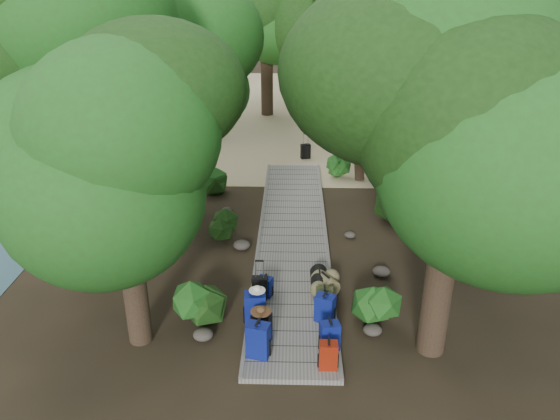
# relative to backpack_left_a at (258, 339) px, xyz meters

# --- Properties ---
(ground) EXTENTS (120.00, 120.00, 0.00)m
(ground) POSITION_rel_backpack_left_a_xyz_m (0.66, 4.31, -0.53)
(ground) COLOR #332719
(ground) RESTS_ON ground
(sand_beach) EXTENTS (40.00, 22.00, 0.02)m
(sand_beach) POSITION_rel_backpack_left_a_xyz_m (0.66, 20.31, -0.52)
(sand_beach) COLOR tan
(sand_beach) RESTS_ON ground
(boardwalk) EXTENTS (2.00, 12.00, 0.12)m
(boardwalk) POSITION_rel_backpack_left_a_xyz_m (0.66, 5.31, -0.47)
(boardwalk) COLOR gray
(boardwalk) RESTS_ON ground
(backpack_left_a) EXTENTS (0.50, 0.40, 0.82)m
(backpack_left_a) POSITION_rel_backpack_left_a_xyz_m (0.00, 0.00, 0.00)
(backpack_left_a) COLOR navy
(backpack_left_a) RESTS_ON boardwalk
(backpack_left_b) EXTENTS (0.45, 0.37, 0.71)m
(backpack_left_b) POSITION_rel_backpack_left_a_xyz_m (0.04, 0.50, -0.06)
(backpack_left_b) COLOR black
(backpack_left_b) RESTS_ON boardwalk
(backpack_left_c) EXTENTS (0.48, 0.36, 0.85)m
(backpack_left_c) POSITION_rel_backpack_left_a_xyz_m (-0.13, 1.06, 0.01)
(backpack_left_c) COLOR navy
(backpack_left_c) RESTS_ON boardwalk
(backpack_left_d) EXTENTS (0.41, 0.36, 0.53)m
(backpack_left_d) POSITION_rel_backpack_left_a_xyz_m (0.02, 2.19, -0.15)
(backpack_left_d) COLOR navy
(backpack_left_d) RESTS_ON boardwalk
(backpack_right_a) EXTENTS (0.36, 0.26, 0.64)m
(backpack_right_a) POSITION_rel_backpack_left_a_xyz_m (1.37, -0.32, -0.09)
(backpack_right_a) COLOR maroon
(backpack_right_a) RESTS_ON boardwalk
(backpack_right_b) EXTENTS (0.44, 0.34, 0.70)m
(backpack_right_b) POSITION_rel_backpack_left_a_xyz_m (1.43, 0.24, -0.06)
(backpack_right_b) COLOR navy
(backpack_right_b) RESTS_ON boardwalk
(backpack_right_c) EXTENTS (0.49, 0.43, 0.70)m
(backpack_right_c) POSITION_rel_backpack_left_a_xyz_m (1.38, 1.22, -0.06)
(backpack_right_c) COLOR navy
(backpack_right_c) RESTS_ON boardwalk
(backpack_right_d) EXTENTS (0.38, 0.28, 0.58)m
(backpack_right_d) POSITION_rel_backpack_left_a_xyz_m (1.39, 1.63, -0.12)
(backpack_right_d) COLOR #2F3A16
(backpack_right_d) RESTS_ON boardwalk
(duffel_right_khaki) EXTENTS (0.70, 0.77, 0.43)m
(duffel_right_khaki) POSITION_rel_backpack_left_a_xyz_m (1.45, 2.40, -0.20)
(duffel_right_khaki) COLOR olive
(duffel_right_khaki) RESTS_ON boardwalk
(duffel_right_black) EXTENTS (0.43, 0.67, 0.42)m
(duffel_right_black) POSITION_rel_backpack_left_a_xyz_m (1.31, 2.62, -0.20)
(duffel_right_black) COLOR black
(duffel_right_black) RESTS_ON boardwalk
(suitcase_on_boardwalk) EXTENTS (0.37, 0.22, 0.56)m
(suitcase_on_boardwalk) POSITION_rel_backpack_left_a_xyz_m (-0.09, 2.06, -0.13)
(suitcase_on_boardwalk) COLOR black
(suitcase_on_boardwalk) RESTS_ON boardwalk
(lone_suitcase_on_sand) EXTENTS (0.43, 0.32, 0.59)m
(lone_suitcase_on_sand) POSITION_rel_backpack_left_a_xyz_m (1.15, 12.47, -0.22)
(lone_suitcase_on_sand) COLOR black
(lone_suitcase_on_sand) RESTS_ON sand_beach
(hat_brown) EXTENTS (0.43, 0.43, 0.13)m
(hat_brown) POSITION_rel_backpack_left_a_xyz_m (0.03, 0.49, 0.36)
(hat_brown) COLOR #51351E
(hat_brown) RESTS_ON backpack_left_b
(hat_white) EXTENTS (0.36, 0.36, 0.12)m
(hat_white) POSITION_rel_backpack_left_a_xyz_m (-0.08, 1.06, 0.50)
(hat_white) COLOR silver
(hat_white) RESTS_ON backpack_left_c
(kayak) EXTENTS (1.05, 3.10, 0.30)m
(kayak) POSITION_rel_backpack_left_a_xyz_m (-2.95, 14.96, -0.36)
(kayak) COLOR #AA0E10
(kayak) RESTS_ON sand_beach
(sun_lounger) EXTENTS (1.20, 2.05, 0.63)m
(sun_lounger) POSITION_rel_backpack_left_a_xyz_m (3.37, 14.03, -0.20)
(sun_lounger) COLOR silver
(sun_lounger) RESTS_ON sand_beach
(tree_right_a) EXTENTS (4.84, 4.84, 8.06)m
(tree_right_a) POSITION_rel_backpack_left_a_xyz_m (3.53, 0.44, 3.50)
(tree_right_a) COLOR black
(tree_right_a) RESTS_ON ground
(tree_right_b) EXTENTS (5.57, 5.57, 9.95)m
(tree_right_b) POSITION_rel_backpack_left_a_xyz_m (5.36, 3.54, 4.44)
(tree_right_b) COLOR black
(tree_right_b) RESTS_ON ground
(tree_right_c) EXTENTS (4.95, 4.95, 8.56)m
(tree_right_c) POSITION_rel_backpack_left_a_xyz_m (4.65, 6.48, 3.75)
(tree_right_c) COLOR black
(tree_right_c) RESTS_ON ground
(tree_right_d) EXTENTS (6.15, 6.15, 11.28)m
(tree_right_d) POSITION_rel_backpack_left_a_xyz_m (6.44, 7.87, 5.11)
(tree_right_d) COLOR black
(tree_right_d) RESTS_ON ground
(tree_right_e) EXTENTS (5.04, 5.04, 9.07)m
(tree_right_e) POSITION_rel_backpack_left_a_xyz_m (4.70, 11.36, 4.00)
(tree_right_e) COLOR black
(tree_right_e) RESTS_ON ground
(tree_right_f) EXTENTS (6.28, 6.28, 11.21)m
(tree_right_f) POSITION_rel_backpack_left_a_xyz_m (6.87, 13.26, 5.07)
(tree_right_f) COLOR black
(tree_right_f) RESTS_ON ground
(tree_left_a) EXTENTS (4.21, 4.21, 7.01)m
(tree_left_a) POSITION_rel_backpack_left_a_xyz_m (-2.54, 0.61, 2.97)
(tree_left_a) COLOR black
(tree_left_a) RESTS_ON ground
(tree_left_b) EXTENTS (5.28, 5.28, 9.50)m
(tree_left_b) POSITION_rel_backpack_left_a_xyz_m (-4.38, 3.54, 4.22)
(tree_left_b) COLOR black
(tree_left_b) RESTS_ON ground
(tree_left_c) EXTENTS (4.18, 4.18, 7.27)m
(tree_left_c) POSITION_rel_backpack_left_a_xyz_m (-2.88, 7.17, 3.10)
(tree_left_c) COLOR black
(tree_left_c) RESTS_ON ground
(tree_back_a) EXTENTS (5.13, 5.13, 8.88)m
(tree_back_a) POSITION_rel_backpack_left_a_xyz_m (-0.75, 19.53, 3.91)
(tree_back_a) COLOR black
(tree_back_a) RESTS_ON ground
(tree_back_b) EXTENTS (5.02, 5.02, 8.96)m
(tree_back_b) POSITION_rel_backpack_left_a_xyz_m (2.29, 19.87, 3.95)
(tree_back_b) COLOR black
(tree_back_b) RESTS_ON ground
(tree_back_c) EXTENTS (4.65, 4.65, 8.37)m
(tree_back_c) POSITION_rel_backpack_left_a_xyz_m (5.75, 20.39, 3.65)
(tree_back_c) COLOR black
(tree_back_c) RESTS_ON ground
(tree_back_d) EXTENTS (4.59, 4.59, 7.65)m
(tree_back_d) POSITION_rel_backpack_left_a_xyz_m (-5.33, 18.19, 3.29)
(tree_back_d) COLOR black
(tree_back_d) RESTS_ON ground
(palm_right_a) EXTENTS (4.86, 4.86, 8.29)m
(palm_right_a) POSITION_rel_backpack_left_a_xyz_m (3.24, 10.39, 3.61)
(palm_right_a) COLOR #163F11
(palm_right_a) RESTS_ON ground
(palm_right_b) EXTENTS (4.52, 4.52, 8.74)m
(palm_right_b) POSITION_rel_backpack_left_a_xyz_m (5.33, 15.56, 3.84)
(palm_right_b) COLOR #163F11
(palm_right_b) RESTS_ON ground
(palm_right_c) EXTENTS (4.09, 4.09, 6.51)m
(palm_right_c) POSITION_rel_backpack_left_a_xyz_m (2.74, 17.47, 2.72)
(palm_right_c) COLOR #163F11
(palm_right_c) RESTS_ON ground
(palm_left_a) EXTENTS (4.80, 4.80, 7.64)m
(palm_left_a) POSITION_rel_backpack_left_a_xyz_m (-3.92, 11.50, 3.29)
(palm_left_a) COLOR #163F11
(palm_left_a) RESTS_ON ground
(rock_left_a) EXTENTS (0.43, 0.39, 0.24)m
(rock_left_a) POSITION_rel_backpack_left_a_xyz_m (-1.22, 0.64, -0.41)
(rock_left_a) COLOR #4C473F
(rock_left_a) RESTS_ON ground
(rock_left_b) EXTENTS (0.33, 0.29, 0.18)m
(rock_left_b) POSITION_rel_backpack_left_a_xyz_m (-1.99, 2.44, -0.44)
(rock_left_b) COLOR #4C473F
(rock_left_b) RESTS_ON ground
(rock_left_c) EXTENTS (0.48, 0.43, 0.26)m
(rock_left_c) POSITION_rel_backpack_left_a_xyz_m (-0.76, 4.67, -0.40)
(rock_left_c) COLOR #4C473F
(rock_left_c) RESTS_ON ground
(rock_left_d) EXTENTS (0.32, 0.29, 0.18)m
(rock_left_d) POSITION_rel_backpack_left_a_xyz_m (-1.46, 7.12, -0.44)
(rock_left_d) COLOR #4C473F
(rock_left_d) RESTS_ON ground
(rock_right_a) EXTENTS (0.41, 0.37, 0.23)m
(rock_right_a) POSITION_rel_backpack_left_a_xyz_m (2.40, 0.91, -0.42)
(rock_right_a) COLOR #4C473F
(rock_right_a) RESTS_ON ground
(rock_right_b) EXTENTS (0.45, 0.41, 0.25)m
(rock_right_b) POSITION_rel_backpack_left_a_xyz_m (2.93, 3.34, -0.41)
(rock_right_b) COLOR #4C473F
(rock_right_b) RESTS_ON ground
(rock_right_c) EXTENTS (0.32, 0.29, 0.18)m
(rock_right_c) POSITION_rel_backpack_left_a_xyz_m (2.33, 5.45, -0.44)
(rock_right_c) COLOR #4C473F
(rock_right_c) RESTS_ON ground
(shrub_left_a) EXTENTS (1.12, 1.12, 1.01)m
(shrub_left_a) POSITION_rel_backpack_left_a_xyz_m (-1.38, 1.25, -0.03)
(shrub_left_a) COLOR #1E4D17
(shrub_left_a) RESTS_ON ground
(shrub_left_b) EXTENTS (0.92, 0.92, 0.83)m
(shrub_left_b) POSITION_rel_backpack_left_a_xyz_m (-1.25, 5.10, -0.12)
(shrub_left_b) COLOR #1E4D17
(shrub_left_b) RESTS_ON ground
(shrub_left_c) EXTENTS (1.12, 1.12, 1.01)m
(shrub_left_c) POSITION_rel_backpack_left_a_xyz_m (-2.21, 8.72, -0.03)
(shrub_left_c) COLOR #1E4D17
(shrub_left_c) RESTS_ON ground
(shrub_right_a) EXTENTS (1.05, 1.05, 0.94)m
(shrub_right_a) POSITION_rel_backpack_left_a_xyz_m (2.51, 1.32, -0.06)
(shrub_right_a) COLOR #1E4D17
(shrub_right_a) RESTS_ON ground
(shrub_right_b) EXTENTS (1.24, 1.24, 1.11)m
(shrub_right_b) POSITION_rel_backpack_left_a_xyz_m (3.50, 6.75, 0.02)
(shrub_right_b) COLOR #1E4D17
(shrub_right_b) RESTS_ON ground
(shrub_right_c) EXTENTS (0.91, 0.91, 0.82)m
(shrub_right_c) POSITION_rel_backpack_left_a_xyz_m (2.34, 10.17, -0.12)
(shrub_right_c) COLOR #1E4D17
(shrub_right_c) RESTS_ON ground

